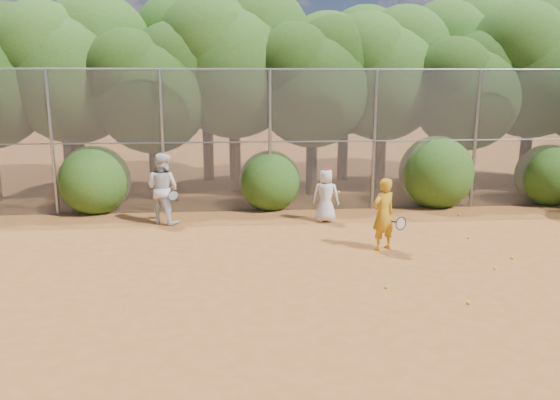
{
  "coord_description": "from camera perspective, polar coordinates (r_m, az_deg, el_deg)",
  "views": [
    {
      "loc": [
        -1.96,
        -9.37,
        3.8
      ],
      "look_at": [
        -1.0,
        2.5,
        1.1
      ],
      "focal_mm": 35.0,
      "sensor_mm": 36.0,
      "label": 1
    }
  ],
  "objects": [
    {
      "name": "tree_3",
      "position": [
        18.22,
        -4.7,
        14.6
      ],
      "size": [
        4.89,
        4.26,
        6.7
      ],
      "color": "black",
      "rests_on": "ground"
    },
    {
      "name": "ball_4",
      "position": [
        10.31,
        11.03,
        -8.9
      ],
      "size": [
        0.07,
        0.07,
        0.07
      ],
      "primitive_type": "sphere",
      "color": "#C0CF25",
      "rests_on": "ground"
    },
    {
      "name": "tree_5",
      "position": [
        19.08,
        10.92,
        13.29
      ],
      "size": [
        4.51,
        3.92,
        6.17
      ],
      "color": "black",
      "rests_on": "ground"
    },
    {
      "name": "bush_1",
      "position": [
        15.97,
        -1.1,
        2.3
      ],
      "size": [
        1.8,
        1.8,
        1.8
      ],
      "primitive_type": "sphere",
      "color": "#264F13",
      "rests_on": "ground"
    },
    {
      "name": "player_teen",
      "position": [
        14.53,
        4.81,
        0.52
      ],
      "size": [
        0.79,
        0.62,
        1.46
      ],
      "rotation": [
        0.0,
        0.0,
        2.89
      ],
      "color": "white",
      "rests_on": "ground"
    },
    {
      "name": "bush_0",
      "position": [
        16.42,
        -18.8,
        2.27
      ],
      "size": [
        2.0,
        2.0,
        2.0
      ],
      "primitive_type": "sphere",
      "color": "#264F13",
      "rests_on": "ground"
    },
    {
      "name": "tree_11",
      "position": [
        20.42,
        6.93,
        13.7
      ],
      "size": [
        4.64,
        4.03,
        6.35
      ],
      "color": "black",
      "rests_on": "ground"
    },
    {
      "name": "fence_back",
      "position": [
        15.58,
        2.21,
        6.32
      ],
      "size": [
        20.05,
        0.09,
        4.03
      ],
      "color": "gray",
      "rests_on": "ground"
    },
    {
      "name": "player_white",
      "position": [
        14.63,
        -12.15,
        1.2
      ],
      "size": [
        1.14,
        1.07,
        1.87
      ],
      "rotation": [
        0.0,
        0.0,
        2.63
      ],
      "color": "silver",
      "rests_on": "ground"
    },
    {
      "name": "bush_2",
      "position": [
        16.98,
        16.01,
        3.12
      ],
      "size": [
        2.2,
        2.2,
        2.2
      ],
      "primitive_type": "sphere",
      "color": "#264F13",
      "rests_on": "ground"
    },
    {
      "name": "tree_7",
      "position": [
        20.62,
        25.14,
        12.93
      ],
      "size": [
        4.77,
        4.14,
        6.53
      ],
      "color": "black",
      "rests_on": "ground"
    },
    {
      "name": "ground",
      "position": [
        10.3,
        6.76,
        -8.97
      ],
      "size": [
        80.0,
        80.0,
        0.0
      ],
      "primitive_type": "plane",
      "color": "#9B5423",
      "rests_on": "ground"
    },
    {
      "name": "tree_2",
      "position": [
        17.39,
        -13.13,
        11.73
      ],
      "size": [
        3.99,
        3.47,
        5.47
      ],
      "color": "black",
      "rests_on": "ground"
    },
    {
      "name": "ball_1",
      "position": [
        13.86,
        19.08,
        -3.71
      ],
      "size": [
        0.07,
        0.07,
        0.07
      ],
      "primitive_type": "sphere",
      "color": "#C0CF25",
      "rests_on": "ground"
    },
    {
      "name": "ball_0",
      "position": [
        12.67,
        23.09,
        -5.57
      ],
      "size": [
        0.07,
        0.07,
        0.07
      ],
      "primitive_type": "sphere",
      "color": "#C0CF25",
      "rests_on": "ground"
    },
    {
      "name": "player_yellow",
      "position": [
        12.32,
        10.74,
        -1.48
      ],
      "size": [
        0.85,
        0.61,
        1.63
      ],
      "rotation": [
        0.0,
        0.0,
        3.6
      ],
      "color": "#C78C17",
      "rests_on": "ground"
    },
    {
      "name": "tree_12",
      "position": [
        22.32,
        18.4,
        13.97
      ],
      "size": [
        5.02,
        4.37,
        6.88
      ],
      "color": "black",
      "rests_on": "ground"
    },
    {
      "name": "ball_5",
      "position": [
        16.05,
        18.21,
        -1.45
      ],
      "size": [
        0.07,
        0.07,
        0.07
      ],
      "primitive_type": "sphere",
      "color": "#C0CF25",
      "rests_on": "ground"
    },
    {
      "name": "tree_6",
      "position": [
        18.96,
        19.08,
        11.08
      ],
      "size": [
        3.86,
        3.36,
        5.29
      ],
      "color": "black",
      "rests_on": "ground"
    },
    {
      "name": "tree_10",
      "position": [
        20.46,
        -7.61,
        14.98
      ],
      "size": [
        5.15,
        4.48,
        7.06
      ],
      "color": "black",
      "rests_on": "ground"
    },
    {
      "name": "tree_4",
      "position": [
        17.79,
        3.59,
        12.61
      ],
      "size": [
        4.19,
        3.64,
        5.73
      ],
      "color": "black",
      "rests_on": "ground"
    },
    {
      "name": "ball_2",
      "position": [
        10.0,
        19.06,
        -10.09
      ],
      "size": [
        0.07,
        0.07,
        0.07
      ],
      "primitive_type": "sphere",
      "color": "#C0CF25",
      "rests_on": "ground"
    },
    {
      "name": "tree_1",
      "position": [
        18.6,
        -20.72,
        13.09
      ],
      "size": [
        4.64,
        4.03,
        6.35
      ],
      "color": "black",
      "rests_on": "ground"
    },
    {
      "name": "tree_9",
      "position": [
        21.09,
        -21.7,
        13.36
      ],
      "size": [
        4.83,
        4.2,
        6.62
      ],
      "color": "black",
      "rests_on": "ground"
    },
    {
      "name": "ball_3",
      "position": [
        11.89,
        21.56,
        -6.62
      ],
      "size": [
        0.07,
        0.07,
        0.07
      ],
      "primitive_type": "sphere",
      "color": "#C0CF25",
      "rests_on": "ground"
    },
    {
      "name": "bush_3",
      "position": [
        18.53,
        26.18,
        2.6
      ],
      "size": [
        1.9,
        1.9,
        1.9
      ],
      "primitive_type": "sphere",
      "color": "#264F13",
      "rests_on": "ground"
    }
  ]
}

